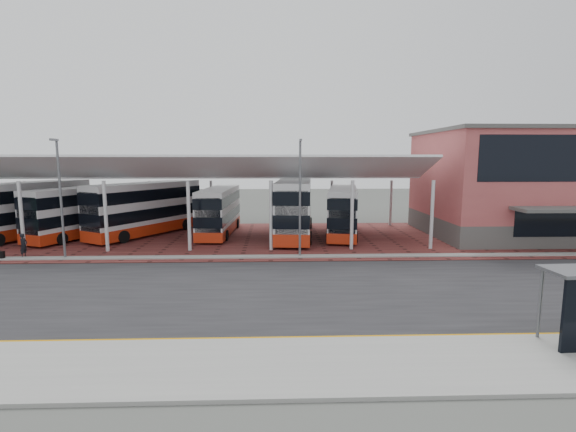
% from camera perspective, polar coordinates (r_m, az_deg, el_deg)
% --- Properties ---
extents(ground, '(140.00, 140.00, 0.00)m').
position_cam_1_polar(ground, '(22.92, -2.46, -9.42)').
color(ground, '#454742').
extents(road, '(120.00, 14.00, 0.02)m').
position_cam_1_polar(road, '(21.96, -2.48, -10.18)').
color(road, black).
rests_on(road, ground).
extents(forecourt, '(72.00, 16.00, 0.06)m').
position_cam_1_polar(forecourt, '(35.57, 0.96, -3.07)').
color(forecourt, maroon).
rests_on(forecourt, ground).
extents(sidewalk, '(120.00, 4.00, 0.14)m').
position_cam_1_polar(sidewalk, '(14.55, -2.80, -19.82)').
color(sidewalk, gray).
rests_on(sidewalk, ground).
extents(north_kerb, '(120.00, 0.80, 0.14)m').
position_cam_1_polar(north_kerb, '(28.88, -2.35, -5.60)').
color(north_kerb, gray).
rests_on(north_kerb, ground).
extents(yellow_line_near, '(120.00, 0.12, 0.01)m').
position_cam_1_polar(yellow_line_near, '(16.36, -2.69, -16.69)').
color(yellow_line_near, '#BA7C00').
rests_on(yellow_line_near, road).
extents(yellow_line_far, '(120.00, 0.12, 0.01)m').
position_cam_1_polar(yellow_line_far, '(16.64, -2.68, -16.26)').
color(yellow_line_far, '#BA7C00').
rests_on(yellow_line_far, road).
extents(canopy, '(37.00, 11.63, 7.07)m').
position_cam_1_polar(canopy, '(36.36, -11.87, 6.16)').
color(canopy, silver).
rests_on(canopy, ground).
extents(terminal, '(18.40, 14.40, 9.25)m').
position_cam_1_polar(terminal, '(42.47, 30.57, 3.92)').
color(terminal, '#4F4D4A').
rests_on(terminal, ground).
extents(lamp_west, '(0.16, 0.90, 8.07)m').
position_cam_1_polar(lamp_west, '(31.64, -28.69, 2.49)').
color(lamp_west, '#5C5D62').
rests_on(lamp_west, ground).
extents(lamp_east, '(0.16, 0.90, 8.07)m').
position_cam_1_polar(lamp_east, '(28.31, 1.66, 2.93)').
color(lamp_east, '#5C5D62').
rests_on(lamp_east, ground).
extents(bus_0, '(6.69, 11.61, 4.72)m').
position_cam_1_polar(bus_0, '(41.99, -32.12, 0.68)').
color(bus_0, silver).
rests_on(bus_0, forecourt).
extents(bus_1, '(6.37, 10.54, 4.31)m').
position_cam_1_polar(bus_1, '(40.02, -26.16, 0.49)').
color(bus_1, silver).
rests_on(bus_1, forecourt).
extents(bus_2, '(8.00, 10.96, 4.63)m').
position_cam_1_polar(bus_2, '(38.83, -18.85, 0.91)').
color(bus_2, silver).
rests_on(bus_2, forecourt).
extents(bus_3, '(2.90, 10.08, 4.11)m').
position_cam_1_polar(bus_3, '(37.66, -9.38, 0.63)').
color(bus_3, silver).
rests_on(bus_3, forecourt).
extents(bus_4, '(3.80, 12.09, 4.90)m').
position_cam_1_polar(bus_4, '(36.23, 0.92, 1.08)').
color(bus_4, silver).
rests_on(bus_4, forecourt).
extents(bus_5, '(4.04, 10.34, 4.16)m').
position_cam_1_polar(bus_5, '(36.99, 7.50, 0.58)').
color(bus_5, silver).
rests_on(bus_5, forecourt).
extents(pedestrian, '(0.45, 0.64, 1.68)m').
position_cam_1_polar(pedestrian, '(33.77, -32.44, -3.43)').
color(pedestrian, black).
rests_on(pedestrian, forecourt).
extents(suitcase, '(0.32, 0.23, 0.54)m').
position_cam_1_polar(suitcase, '(34.12, -34.53, -4.46)').
color(suitcase, black).
rests_on(suitcase, forecourt).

